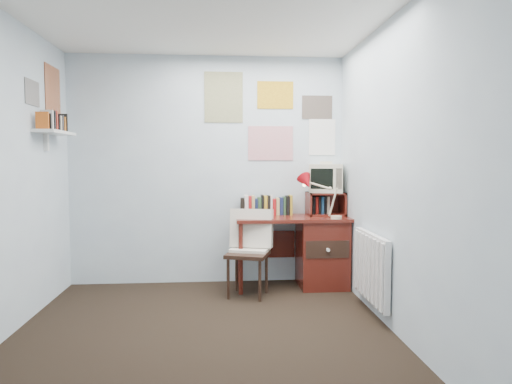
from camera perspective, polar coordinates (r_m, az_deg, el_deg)
The scene contains 13 objects.
ground at distance 3.59m, azimuth -6.66°, elevation -18.35°, with size 3.50×3.50×0.00m, color black.
back_wall at distance 5.07m, azimuth -6.07°, elevation 2.71°, with size 3.00×0.02×2.50m, color silver.
right_wall at distance 3.59m, azimuth 17.87°, elevation 2.01°, with size 0.02×3.50×2.50m, color silver.
desk at distance 5.00m, azimuth 7.58°, elevation -7.08°, with size 1.20×0.55×0.76m.
desk_chair at distance 4.60m, azimuth -1.05°, elevation -7.81°, with size 0.43×0.41×0.84m, color black.
desk_lamp at distance 4.75m, azimuth 10.02°, elevation -0.84°, with size 0.29×0.25×0.41m, color #A90B14.
tv_riser at distance 5.06m, azimuth 8.68°, elevation -1.46°, with size 0.40×0.30×0.25m, color #5C1D15.
crt_tv at distance 5.06m, azimuth 8.73°, elevation 1.88°, with size 0.36×0.33×0.34m, color beige.
book_row at distance 5.03m, azimuth 1.48°, elevation -1.62°, with size 0.60×0.14×0.22m, color #5C1D15.
radiator at distance 4.19m, azimuth 14.21°, elevation -9.11°, with size 0.09×0.80×0.60m, color white.
wall_shelf at distance 4.68m, azimuth -23.85°, elevation 6.82°, with size 0.20×0.62×0.24m, color white.
posters_back at distance 5.11m, azimuth 1.85°, elevation 9.47°, with size 1.20×0.01×0.90m, color white.
posters_left at distance 4.75m, azimuth -25.07°, elevation 11.35°, with size 0.01×0.70×0.60m, color white.
Camera 1 is at (0.13, -3.31, 1.36)m, focal length 32.00 mm.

